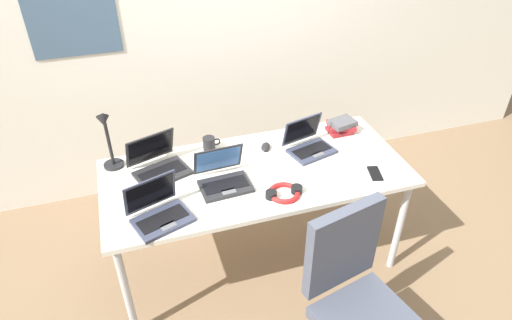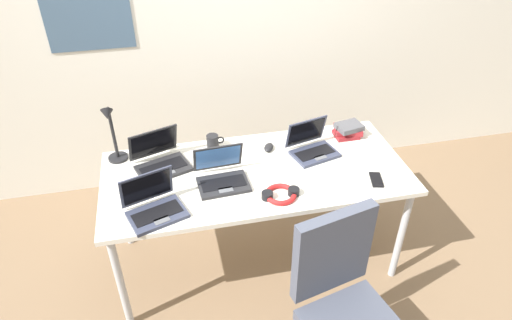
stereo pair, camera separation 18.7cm
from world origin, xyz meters
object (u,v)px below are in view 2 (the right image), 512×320
computer_mouse (269,147)px  book_stack (348,130)px  headphones (280,194)px  laptop_front_left (154,206)px  coffee_mug (213,142)px  laptop_back_right (160,160)px  cell_phone (376,180)px  laptop_near_lamp (312,147)px  laptop_near_mouse (222,176)px  desk_lamp (112,134)px

computer_mouse → book_stack: bearing=32.8°
computer_mouse → headphones: size_ratio=0.45×
laptop_front_left → coffee_mug: bearing=54.6°
laptop_front_left → laptop_back_right: 0.41m
laptop_back_right → book_stack: (1.22, 0.08, 0.00)m
computer_mouse → coffee_mug: (-0.34, 0.10, 0.03)m
cell_phone → coffee_mug: 1.03m
laptop_near_lamp → cell_phone: (0.27, -0.35, -0.04)m
laptop_near_mouse → book_stack: (0.89, 0.31, 0.00)m
laptop_near_mouse → coffee_mug: size_ratio=2.64×
laptop_back_right → computer_mouse: bearing=3.0°
laptop_front_left → laptop_near_mouse: 0.43m
laptop_near_lamp → laptop_back_right: 0.93m
desk_lamp → laptop_near_lamp: 1.20m
laptop_near_lamp → computer_mouse: 0.27m
desk_lamp → laptop_near_mouse: size_ratio=1.34×
desk_lamp → laptop_near_lamp: (1.18, -0.16, -0.16)m
laptop_front_left → computer_mouse: bearing=31.4°
laptop_front_left → coffee_mug: 0.67m
laptop_near_mouse → book_stack: bearing=19.2°
laptop_near_lamp → headphones: laptop_near_lamp is taller
laptop_near_mouse → headphones: bearing=-34.0°
laptop_front_left → book_stack: size_ratio=1.76×
headphones → coffee_mug: coffee_mug is taller
laptop_near_lamp → coffee_mug: (-0.59, 0.19, 0.00)m
book_stack → computer_mouse: bearing=-175.3°
desk_lamp → laptop_back_right: (0.25, -0.11, -0.15)m
cell_phone → coffee_mug: size_ratio=1.20×
headphones → book_stack: (0.60, 0.51, 0.03)m
laptop_back_right → desk_lamp: bearing=157.3°
desk_lamp → book_stack: 1.48m
laptop_near_mouse → laptop_back_right: 0.40m
laptop_near_lamp → laptop_near_mouse: (-0.60, -0.17, 0.00)m
laptop_back_right → coffee_mug: size_ratio=3.29×
desk_lamp → laptop_near_mouse: (0.59, -0.34, -0.15)m
desk_lamp → laptop_front_left: (0.20, -0.52, -0.15)m
laptop_front_left → book_stack: (1.28, 0.49, 0.00)m
cell_phone → coffee_mug: (-0.87, 0.55, 0.04)m
laptop_near_mouse → cell_phone: (0.87, -0.18, -0.04)m
desk_lamp → computer_mouse: desk_lamp is taller
laptop_front_left → cell_phone: size_ratio=2.56×
desk_lamp → headphones: bearing=-31.2°
computer_mouse → book_stack: book_stack is taller
laptop_near_mouse → headphones: size_ratio=1.39×
laptop_near_mouse → book_stack: size_ratio=1.51×
headphones → laptop_back_right: bearing=145.7°
laptop_front_left → laptop_near_mouse: size_ratio=1.17×
book_stack → coffee_mug: bearing=176.3°
desk_lamp → headphones: size_ratio=1.87×
laptop_front_left → laptop_near_lamp: bearing=19.7°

